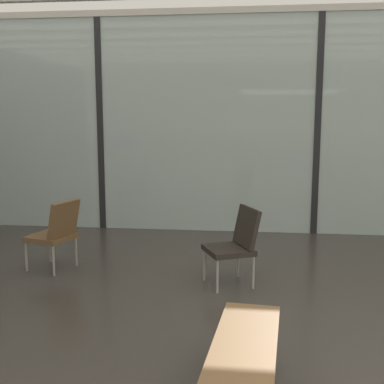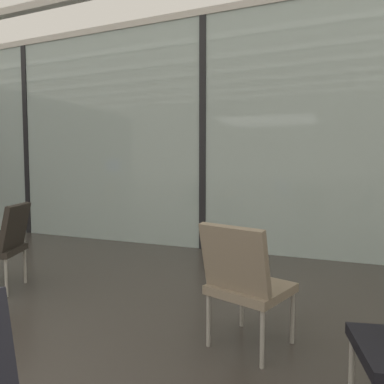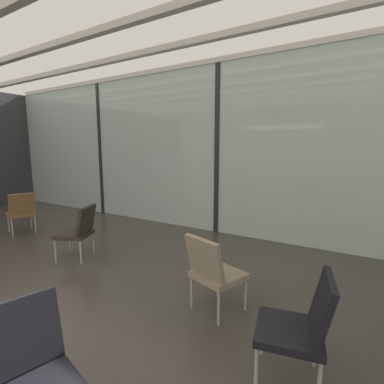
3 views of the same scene
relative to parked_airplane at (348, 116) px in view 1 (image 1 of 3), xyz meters
The scene contains 7 objects.
glass_curtain_wall 4.36m from the parked_airplane, 107.57° to the right, with size 14.00×0.08×3.44m, color #A3B7B2.
window_mullion_0 6.36m from the parked_airplane, 139.21° to the right, with size 0.10×0.12×3.44m, color black.
window_mullion_1 4.36m from the parked_airplane, 107.57° to the right, with size 0.10×0.12×3.44m, color black.
parked_airplane is the anchor object (origin of this frame).
lounge_chair_1 7.27m from the parked_airplane, 110.63° to the right, with size 0.68×0.65×0.87m.
lounge_chair_4 8.09m from the parked_airplane, 126.25° to the right, with size 0.65×0.62×0.87m.
waiting_bench 9.60m from the parked_airplane, 104.80° to the right, with size 0.54×1.69×0.47m.
Camera 1 is at (-1.11, -2.47, 1.86)m, focal length 44.24 mm.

